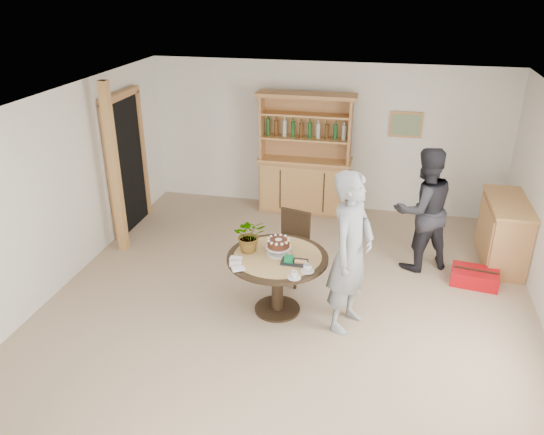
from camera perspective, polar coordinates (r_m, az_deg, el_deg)
The scene contains 17 objects.
ground at distance 6.51m, azimuth 1.36°, elevation -10.64°, with size 7.00×7.00×0.00m, color tan.
room_shell at distance 5.69m, azimuth 1.58°, elevation 3.86°, with size 6.04×7.04×2.52m.
doorway at distance 8.64m, azimuth -15.40°, elevation 5.87°, with size 0.13×1.10×2.18m.
pine_post at distance 7.82m, azimuth -16.59°, elevation 4.89°, with size 0.12×0.12×2.50m, color tan.
hutch at distance 9.09m, azimuth 3.54°, elevation 4.87°, with size 1.62×0.54×2.04m.
sideboard at distance 8.12m, azimuth 23.68°, elevation -1.44°, with size 0.54×1.26×0.94m.
dining_table at distance 6.31m, azimuth 0.60°, elevation -5.36°, with size 1.20×1.20×0.76m.
dining_chair at distance 7.05m, azimuth 2.15°, elevation -2.58°, with size 0.51×0.51×0.95m.
birthday_cake at distance 6.22m, azimuth 0.71°, elevation -2.91°, with size 0.30×0.30×0.20m.
flower_vase at distance 6.25m, azimuth -2.43°, elevation -1.88°, with size 0.38×0.33×0.42m, color #3F7233.
gift_tray at distance 6.08m, azimuth 2.35°, elevation -4.67°, with size 0.30×0.20×0.08m.
coffee_cup_a at distance 5.91m, azimuth 3.85°, elevation -5.46°, with size 0.15×0.15×0.09m.
coffee_cup_b at distance 5.79m, azimuth 2.41°, elevation -6.20°, with size 0.15×0.15×0.08m.
napkins at distance 6.05m, azimuth -3.83°, elevation -4.98°, with size 0.24×0.33×0.03m.
teen_boy at distance 5.96m, azimuth 8.46°, elevation -3.74°, with size 0.70×0.46×1.91m, color gray.
adult_person at distance 7.44m, azimuth 15.92°, elevation 0.82°, with size 0.85×0.66×1.74m, color black.
red_suitcase at distance 7.59m, azimuth 20.96°, elevation -5.98°, with size 0.65×0.48×0.21m.
Camera 1 is at (1.00, -5.22, 3.76)m, focal length 35.00 mm.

